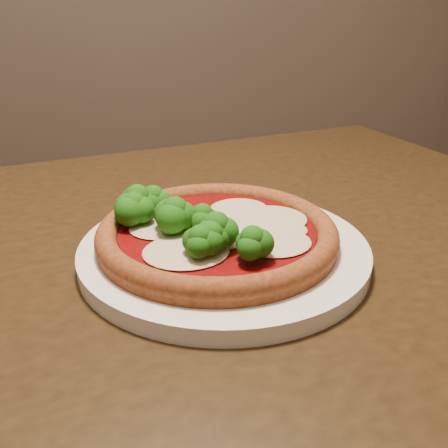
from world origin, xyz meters
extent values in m
cube|color=black|center=(0.20, -0.18, 0.73)|extent=(1.26, 1.02, 0.04)
cylinder|color=black|center=(0.61, 0.27, 0.35)|extent=(0.06, 0.06, 0.71)
cylinder|color=white|center=(0.24, -0.22, 0.76)|extent=(0.31, 0.31, 0.02)
cylinder|color=brown|center=(0.23, -0.21, 0.77)|extent=(0.25, 0.25, 0.01)
torus|color=brown|center=(0.23, -0.21, 0.78)|extent=(0.25, 0.25, 0.02)
cylinder|color=#710506|center=(0.23, -0.21, 0.78)|extent=(0.21, 0.21, 0.00)
ellipsoid|color=beige|center=(0.24, -0.21, 0.78)|extent=(0.11, 0.10, 0.01)
ellipsoid|color=beige|center=(0.20, -0.18, 0.78)|extent=(0.08, 0.07, 0.01)
ellipsoid|color=beige|center=(0.27, -0.16, 0.78)|extent=(0.07, 0.06, 0.01)
ellipsoid|color=beige|center=(0.28, -0.26, 0.78)|extent=(0.08, 0.07, 0.01)
ellipsoid|color=beige|center=(0.29, -0.20, 0.78)|extent=(0.08, 0.08, 0.01)
ellipsoid|color=beige|center=(0.18, -0.20, 0.78)|extent=(0.07, 0.06, 0.01)
ellipsoid|color=beige|center=(0.30, -0.23, 0.78)|extent=(0.05, 0.05, 0.00)
ellipsoid|color=beige|center=(0.20, -0.26, 0.78)|extent=(0.08, 0.08, 0.01)
ellipsoid|color=#217913|center=(0.15, -0.17, 0.81)|extent=(0.05, 0.05, 0.04)
ellipsoid|color=#217913|center=(0.21, -0.27, 0.80)|extent=(0.04, 0.04, 0.03)
ellipsoid|color=#217913|center=(0.15, -0.19, 0.81)|extent=(0.04, 0.04, 0.04)
ellipsoid|color=#217913|center=(0.23, -0.26, 0.81)|extent=(0.05, 0.05, 0.04)
ellipsoid|color=#217913|center=(0.22, -0.22, 0.80)|extent=(0.04, 0.04, 0.03)
ellipsoid|color=#217913|center=(0.25, -0.29, 0.80)|extent=(0.04, 0.04, 0.03)
ellipsoid|color=#217913|center=(0.17, -0.16, 0.80)|extent=(0.04, 0.04, 0.03)
ellipsoid|color=#217913|center=(0.19, -0.21, 0.81)|extent=(0.05, 0.05, 0.04)
ellipsoid|color=#217913|center=(0.22, -0.27, 0.80)|extent=(0.04, 0.04, 0.03)
camera|label=1|loc=(0.15, -0.68, 1.01)|focal=40.00mm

